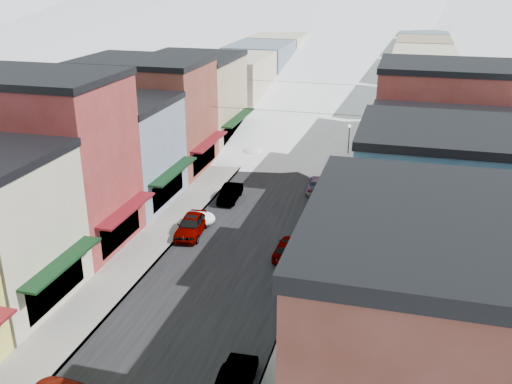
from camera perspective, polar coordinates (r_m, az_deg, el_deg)
The scene contains 29 objects.
road at distance 75.80m, azimuth 6.49°, elevation 6.82°, with size 10.00×160.00×0.01m, color black.
sidewalk_left at distance 76.99m, azimuth 1.60°, elevation 7.24°, with size 3.20×160.00×0.15m, color gray.
sidewalk_right at distance 75.14m, azimuth 11.50°, elevation 6.45°, with size 3.20×160.00×0.15m, color gray.
curb_left at distance 76.66m, azimuth 2.74°, elevation 7.16°, with size 0.10×160.00×0.15m, color slate.
curb_right at distance 75.24m, azimuth 10.32°, elevation 6.56°, with size 0.10×160.00×0.15m, color slate.
bldg_l_brick_near at distance 43.03m, azimuth -20.37°, elevation 2.89°, with size 12.30×8.20×12.50m.
bldg_l_grayblue at distance 50.10m, azimuth -14.21°, elevation 4.00°, with size 11.30×9.20×9.00m.
bldg_l_brick_far at distance 57.97m, azimuth -10.94°, elevation 7.63°, with size 13.30×9.20×11.00m.
bldg_l_tan at distance 66.62m, azimuth -6.41°, elevation 9.22°, with size 11.30×11.20×10.00m.
bldg_r_green at distance 28.53m, azimuth 18.25°, elevation -9.63°, with size 11.30×9.20×9.50m.
bldg_r_blue at distance 36.38m, azimuth 17.84°, elevation -1.78°, with size 11.30×9.20×10.50m.
bldg_r_cream at distance 45.10m, azimuth 18.03°, elevation 1.66°, with size 12.30×9.20×9.00m.
bldg_r_brick_far at distance 53.39m, azimuth 18.42°, elevation 6.02°, with size 13.30×9.20×11.50m.
bldg_r_tan at distance 63.28m, azimuth 17.05°, elevation 7.53°, with size 11.30×11.20×9.50m.
distant_blocks at distance 97.36m, azimuth 8.75°, elevation 12.36°, with size 34.00×55.00×8.00m.
overhead_cables at distance 62.37m, azimuth 4.91°, elevation 9.56°, with size 16.40×15.04×0.04m.
car_silver_sedan at distance 43.68m, azimuth -6.49°, elevation -3.29°, with size 1.85×4.61×1.57m, color #AEB2B7.
car_dark_hatch at distance 49.82m, azimuth -2.60°, elevation -0.12°, with size 1.41×4.04×1.33m, color black.
car_silver_wagon at distance 66.35m, azimuth 1.39°, elevation 5.46°, with size 1.95×4.79×1.39m, color #93969B.
car_green_sedan at distance 28.61m, azimuth -2.07°, elevation -18.30°, with size 1.44×4.12×1.36m, color black.
car_gray_suv at distance 40.36m, azimuth 3.15°, elevation -5.56°, with size 1.56×3.88×1.32m, color #9CA0A5.
car_black_sedan at distance 52.14m, azimuth 6.15°, elevation 0.78°, with size 1.90×4.67×1.35m, color black.
car_lane_silver at distance 66.84m, azimuth 3.68°, elevation 5.55°, with size 1.68×4.17×1.42m, color gray.
car_lane_white at distance 78.96m, azimuth 8.50°, elevation 7.86°, with size 2.43×5.27×1.47m, color silver.
trash_can at distance 35.50m, azimuth 5.38°, elevation -9.72°, with size 0.58×0.58×0.98m.
streetlamp_near at distance 41.26m, azimuth 7.61°, elevation -1.97°, with size 0.34×0.34×4.04m.
streetlamp_far at distance 60.23m, azimuth 9.28°, elevation 5.37°, with size 0.32×0.32×3.85m.
snow_pile_mid at distance 45.43m, azimuth -5.58°, elevation -2.64°, with size 2.50×2.74×1.06m.
snow_pile_far at distance 61.61m, azimuth -0.31°, elevation 3.98°, with size 2.35×2.65×1.00m.
Camera 1 is at (10.68, -12.61, 18.97)m, focal length 40.00 mm.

